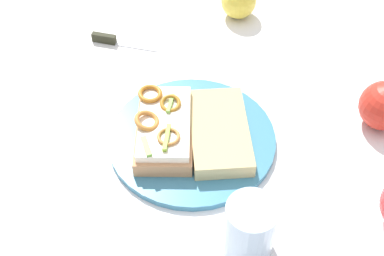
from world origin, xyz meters
TOP-DOWN VIEW (x-y plane):
  - ground_plane at (0.00, 0.00)m, footprint 2.00×2.00m
  - plate at (0.00, 0.00)m, footprint 0.26×0.26m
  - sandwich at (0.03, -0.03)m, footprint 0.17×0.17m
  - bread_slice_side at (-0.03, 0.03)m, footprint 0.17×0.18m
  - apple_0 at (-0.24, 0.19)m, footprint 0.10×0.10m
  - apple_2 at (-0.30, -0.16)m, footprint 0.09×0.09m
  - drinking_glass at (0.08, 0.18)m, footprint 0.07×0.07m
  - knife at (-0.07, -0.27)m, footprint 0.07×0.11m

SIDE VIEW (x-z plane):
  - ground_plane at x=0.00m, z-range 0.00..0.00m
  - plate at x=0.00m, z-range 0.00..0.01m
  - knife at x=-0.07m, z-range 0.00..0.02m
  - bread_slice_side at x=-0.03m, z-range 0.01..0.04m
  - sandwich at x=0.03m, z-range 0.00..0.06m
  - apple_2 at x=-0.30m, z-range 0.00..0.07m
  - apple_0 at x=-0.24m, z-range 0.00..0.08m
  - drinking_glass at x=0.08m, z-range 0.00..0.09m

